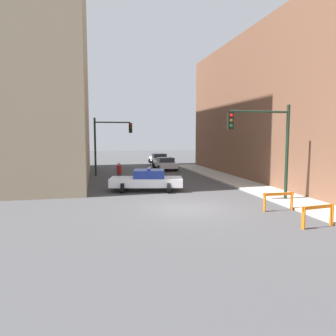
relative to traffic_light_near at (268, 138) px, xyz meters
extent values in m
plane|color=#424244|center=(-4.73, -0.59, -3.53)|extent=(120.00, 120.00, 0.00)
cube|color=#B2ADA3|center=(1.47, -0.59, -3.47)|extent=(2.40, 44.00, 0.12)
cube|color=brown|center=(8.67, 7.41, 2.43)|extent=(12.00, 28.00, 11.92)
cylinder|color=black|center=(1.17, 0.01, -0.81)|extent=(0.18, 0.18, 5.20)
cylinder|color=black|center=(-0.53, 0.01, 1.39)|extent=(3.40, 0.12, 0.12)
cube|color=black|center=(-2.23, 0.01, 0.89)|extent=(0.30, 0.22, 0.90)
sphere|color=red|center=(-2.23, -0.14, 1.16)|extent=(0.18, 0.18, 0.18)
sphere|color=#4C3D0C|center=(-2.23, -0.14, 0.89)|extent=(0.18, 0.18, 0.18)
sphere|color=#0C4219|center=(-2.23, -0.14, 0.62)|extent=(0.18, 0.18, 0.18)
cylinder|color=black|center=(-9.13, 14.03, -0.93)|extent=(0.18, 0.18, 5.20)
cylinder|color=black|center=(-7.53, 14.03, 1.27)|extent=(3.20, 0.12, 0.12)
cube|color=black|center=(-5.93, 14.03, 0.77)|extent=(0.30, 0.22, 0.90)
sphere|color=red|center=(-5.93, 13.89, 1.04)|extent=(0.18, 0.18, 0.18)
sphere|color=#4C3D0C|center=(-5.93, 13.89, 0.77)|extent=(0.18, 0.18, 0.18)
sphere|color=#0C4219|center=(-5.93, 13.89, 0.50)|extent=(0.18, 0.18, 0.18)
cube|color=white|center=(-5.93, 4.94, -2.93)|extent=(4.98, 2.77, 0.55)
cube|color=navy|center=(-5.74, 4.91, -2.39)|extent=(2.26, 2.00, 0.52)
cylinder|color=black|center=(-7.53, 4.41, -3.20)|extent=(0.35, 0.69, 0.66)
cylinder|color=black|center=(-7.18, 6.07, -3.20)|extent=(0.35, 0.69, 0.66)
cylinder|color=black|center=(-4.68, 3.81, -3.20)|extent=(0.35, 0.69, 0.66)
cylinder|color=black|center=(-4.33, 5.48, -3.20)|extent=(0.35, 0.69, 0.66)
cube|color=#2633BF|center=(-5.74, 4.91, -2.07)|extent=(0.48, 1.40, 0.12)
cube|color=silver|center=(-1.96, 17.41, -2.96)|extent=(1.80, 4.30, 0.52)
cube|color=#232833|center=(-1.96, 17.24, -2.46)|extent=(1.59, 1.81, 0.48)
cylinder|color=black|center=(-2.79, 18.74, -3.22)|extent=(0.62, 0.22, 0.62)
cylinder|color=black|center=(-1.13, 18.74, -3.22)|extent=(0.62, 0.22, 0.62)
cylinder|color=black|center=(-2.79, 16.08, -3.22)|extent=(0.62, 0.22, 0.62)
cylinder|color=black|center=(-1.13, 16.07, -3.22)|extent=(0.62, 0.22, 0.62)
cube|color=silver|center=(-1.24, 24.36, -2.96)|extent=(1.81, 4.30, 0.52)
cube|color=#232833|center=(-1.24, 24.19, -2.46)|extent=(1.59, 1.81, 0.48)
cylinder|color=black|center=(-2.07, 25.69, -3.22)|extent=(0.62, 0.22, 0.62)
cylinder|color=black|center=(-0.41, 25.69, -3.22)|extent=(0.62, 0.22, 0.62)
cylinder|color=black|center=(-2.07, 23.03, -3.22)|extent=(0.62, 0.22, 0.62)
cylinder|color=black|center=(-0.42, 23.02, -3.22)|extent=(0.62, 0.22, 0.62)
cylinder|color=#474C66|center=(-7.48, 7.83, -3.12)|extent=(0.34, 0.34, 0.82)
cylinder|color=maroon|center=(-7.48, 7.83, -2.40)|extent=(0.43, 0.43, 0.62)
sphere|color=tan|center=(-7.48, 7.83, -1.98)|extent=(0.26, 0.26, 0.22)
cube|color=orange|center=(-0.60, -5.03, -2.70)|extent=(1.59, 0.25, 0.14)
cube|color=orange|center=(-1.31, -5.13, -3.08)|extent=(0.07, 0.17, 0.90)
cube|color=orange|center=(0.12, -4.94, -3.08)|extent=(0.07, 0.17, 0.90)
cube|color=orange|center=(-0.57, -2.12, -2.70)|extent=(1.60, 0.10, 0.14)
cube|color=orange|center=(-1.29, -2.10, -3.08)|extent=(0.05, 0.16, 0.90)
cube|color=orange|center=(0.15, -2.15, -3.08)|extent=(0.05, 0.16, 0.90)
camera|label=1|loc=(-9.25, -16.17, 0.17)|focal=35.00mm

